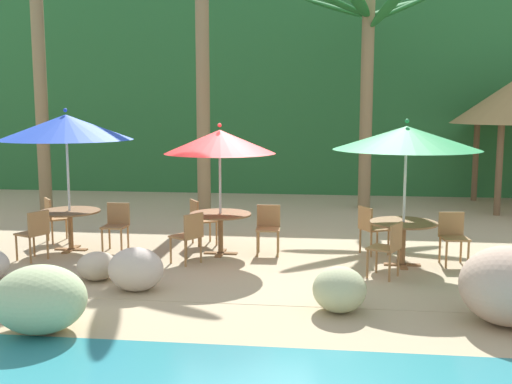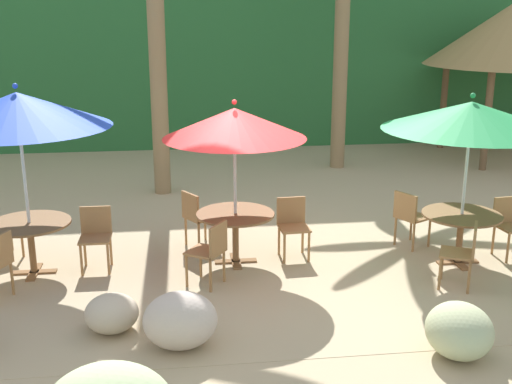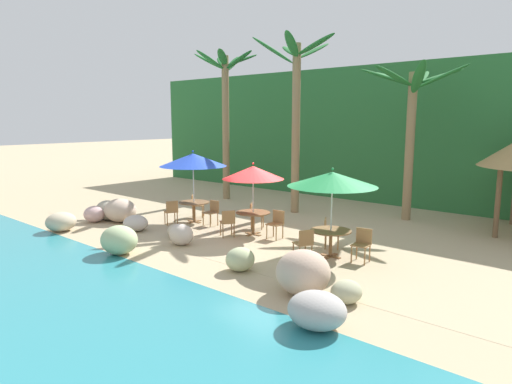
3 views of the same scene
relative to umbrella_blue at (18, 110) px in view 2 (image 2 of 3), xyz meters
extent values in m
plane|color=tan|center=(3.22, -0.08, -2.25)|extent=(120.00, 120.00, 0.00)
cube|color=tan|center=(3.22, -0.08, -2.25)|extent=(18.00, 5.20, 0.01)
cube|color=#286633|center=(3.22, 8.92, 0.75)|extent=(28.00, 2.40, 6.00)
ellipsoid|color=#B3BB8A|center=(4.84, -2.80, -1.96)|extent=(0.69, 0.75, 0.58)
ellipsoid|color=#BFAD94|center=(1.21, -1.79, -2.04)|extent=(0.61, 0.60, 0.43)
ellipsoid|color=beige|center=(1.97, -2.26, -1.94)|extent=(0.80, 0.64, 0.63)
cylinder|color=silver|center=(0.00, 0.00, -1.08)|extent=(0.04, 0.04, 2.36)
cone|color=blue|center=(0.00, 0.00, 0.00)|extent=(2.37, 2.37, 0.45)
sphere|color=blue|center=(0.00, 0.00, 0.31)|extent=(0.07, 0.07, 0.07)
cube|color=brown|center=(0.00, 0.00, -2.24)|extent=(0.60, 0.12, 0.03)
cube|color=brown|center=(0.00, 0.00, -2.24)|extent=(0.12, 0.60, 0.03)
cylinder|color=brown|center=(0.00, 0.00, -1.88)|extent=(0.09, 0.09, 0.71)
cylinder|color=brown|center=(0.00, 0.00, -1.53)|extent=(1.10, 1.10, 0.03)
cylinder|color=#9E7042|center=(1.03, -0.19, -2.03)|extent=(0.04, 0.04, 0.45)
cylinder|color=#9E7042|center=(0.67, -0.18, -2.03)|extent=(0.04, 0.04, 0.45)
cylinder|color=#9E7042|center=(1.03, 0.17, -2.03)|extent=(0.04, 0.04, 0.45)
cylinder|color=#9E7042|center=(0.67, 0.17, -2.03)|extent=(0.04, 0.04, 0.45)
cube|color=#9E7042|center=(0.85, -0.01, -1.79)|extent=(0.42, 0.42, 0.03)
cube|color=#9E7042|center=(0.85, 0.19, -1.59)|extent=(0.42, 0.04, 0.42)
cylinder|color=#9E7042|center=(-0.50, 0.92, -2.03)|extent=(0.04, 0.04, 0.45)
cylinder|color=#9E7042|center=(-0.28, 0.64, -2.03)|extent=(0.04, 0.04, 0.45)
cube|color=#9E7042|center=(-0.53, 0.67, -1.79)|extent=(0.59, 0.59, 0.03)
cylinder|color=#9E7042|center=(-0.12, -0.68, -2.03)|extent=(0.04, 0.04, 0.45)
cube|color=#9E7042|center=(-0.17, -0.86, -1.59)|extent=(0.21, 0.40, 0.42)
cylinder|color=silver|center=(2.79, 0.04, -1.20)|extent=(0.04, 0.04, 2.11)
cone|color=red|center=(2.79, 0.04, -0.24)|extent=(1.96, 1.96, 0.41)
sphere|color=red|center=(2.79, 0.04, 0.05)|extent=(0.07, 0.07, 0.07)
cube|color=brown|center=(2.79, 0.04, -2.24)|extent=(0.60, 0.12, 0.03)
cube|color=brown|center=(2.79, 0.04, -2.24)|extent=(0.12, 0.60, 0.03)
cylinder|color=brown|center=(2.79, 0.04, -1.88)|extent=(0.09, 0.09, 0.71)
cylinder|color=brown|center=(2.79, 0.04, -1.53)|extent=(1.10, 1.10, 0.03)
cylinder|color=#9E7042|center=(3.82, -0.08, -2.03)|extent=(0.04, 0.04, 0.45)
cylinder|color=#9E7042|center=(3.47, -0.10, -2.03)|extent=(0.04, 0.04, 0.45)
cylinder|color=#9E7042|center=(3.80, 0.28, -2.03)|extent=(0.04, 0.04, 0.45)
cylinder|color=#9E7042|center=(3.45, 0.26, -2.03)|extent=(0.04, 0.04, 0.45)
cube|color=#9E7042|center=(3.63, 0.09, -1.79)|extent=(0.44, 0.44, 0.03)
cube|color=#9E7042|center=(3.62, 0.29, -1.59)|extent=(0.42, 0.06, 0.42)
cylinder|color=#9E7042|center=(2.40, 1.01, -2.03)|extent=(0.04, 0.04, 0.45)
cylinder|color=#9E7042|center=(2.59, 0.71, -2.03)|extent=(0.04, 0.04, 0.45)
cylinder|color=#9E7042|center=(2.10, 0.83, -2.03)|extent=(0.04, 0.04, 0.45)
cylinder|color=#9E7042|center=(2.28, 0.52, -2.03)|extent=(0.04, 0.04, 0.45)
cube|color=#9E7042|center=(2.34, 0.77, -1.79)|extent=(0.58, 0.58, 0.03)
cube|color=#9E7042|center=(2.17, 0.66, -1.59)|extent=(0.25, 0.38, 0.42)
cylinder|color=#9E7042|center=(2.07, -0.72, -2.03)|extent=(0.04, 0.04, 0.45)
cylinder|color=#9E7042|center=(2.27, -0.42, -2.03)|extent=(0.04, 0.04, 0.45)
cylinder|color=#9E7042|center=(2.37, -0.92, -2.03)|extent=(0.04, 0.04, 0.45)
cylinder|color=#9E7042|center=(2.57, -0.62, -2.03)|extent=(0.04, 0.04, 0.45)
cube|color=#9E7042|center=(2.32, -0.67, -1.79)|extent=(0.58, 0.58, 0.03)
cube|color=#9E7042|center=(2.49, -0.78, -1.59)|extent=(0.26, 0.37, 0.42)
cylinder|color=silver|center=(5.92, -0.39, -1.14)|extent=(0.04, 0.04, 2.22)
cone|color=#238E47|center=(5.92, -0.39, -0.14)|extent=(2.37, 2.37, 0.38)
sphere|color=#238E47|center=(5.92, -0.39, 0.14)|extent=(0.07, 0.07, 0.07)
cube|color=brown|center=(5.92, -0.39, -2.24)|extent=(0.60, 0.12, 0.03)
cube|color=brown|center=(5.92, -0.39, -2.24)|extent=(0.12, 0.60, 0.03)
cylinder|color=brown|center=(5.92, -0.39, -1.88)|extent=(0.09, 0.09, 0.71)
cylinder|color=brown|center=(5.92, -0.39, -1.53)|extent=(1.10, 1.10, 0.03)
cylinder|color=#9E7042|center=(6.61, -0.49, -2.03)|extent=(0.04, 0.04, 0.45)
cylinder|color=#9E7042|center=(6.57, -0.13, -2.03)|extent=(0.04, 0.04, 0.45)
cube|color=#9E7042|center=(6.74, -0.09, -1.59)|extent=(0.42, 0.08, 0.42)
cylinder|color=#9E7042|center=(5.59, 0.60, -2.03)|extent=(0.04, 0.04, 0.45)
cylinder|color=#9E7042|center=(5.76, 0.29, -2.03)|extent=(0.04, 0.04, 0.45)
cylinder|color=#9E7042|center=(5.27, 0.43, -2.03)|extent=(0.04, 0.04, 0.45)
cylinder|color=#9E7042|center=(5.44, 0.12, -2.03)|extent=(0.04, 0.04, 0.45)
cube|color=#9E7042|center=(5.52, 0.36, -1.79)|extent=(0.57, 0.57, 0.03)
cube|color=#9E7042|center=(5.34, 0.26, -1.59)|extent=(0.23, 0.39, 0.42)
cylinder|color=#9E7042|center=(5.30, -1.22, -2.03)|extent=(0.04, 0.04, 0.45)
cylinder|color=#9E7042|center=(5.46, -0.90, -2.03)|extent=(0.04, 0.04, 0.45)
cylinder|color=#9E7042|center=(5.62, -1.38, -2.03)|extent=(0.04, 0.04, 0.45)
cylinder|color=#9E7042|center=(5.78, -1.07, -2.03)|extent=(0.04, 0.04, 0.45)
cube|color=#9E7042|center=(5.54, -1.14, -1.79)|extent=(0.56, 0.56, 0.03)
cube|color=#9E7042|center=(5.72, -1.23, -1.59)|extent=(0.22, 0.39, 0.42)
cylinder|color=olive|center=(1.71, 3.80, 1.00)|extent=(0.32, 0.32, 6.52)
cylinder|color=olive|center=(5.62, 5.41, 0.41)|extent=(0.32, 0.32, 5.32)
cylinder|color=brown|center=(8.78, 7.11, -1.15)|extent=(0.16, 0.16, 2.20)
cylinder|color=brown|center=(8.78, 4.73, -1.15)|extent=(0.16, 0.16, 2.20)
camera|label=1|loc=(4.67, -10.35, 0.35)|focal=42.28mm
camera|label=2|loc=(1.99, -8.52, 1.29)|focal=45.28mm
camera|label=3|loc=(12.04, -10.56, 1.42)|focal=31.55mm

